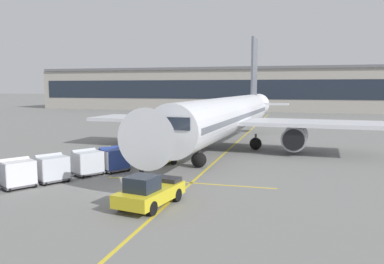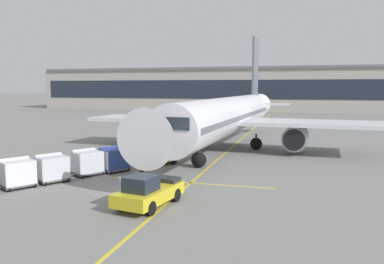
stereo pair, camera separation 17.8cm
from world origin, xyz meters
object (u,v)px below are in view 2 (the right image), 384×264
at_px(baggage_cart_second, 87,162).
at_px(ground_crew_marshaller, 141,162).
at_px(safety_cone_engine_keepout, 161,143).
at_px(safety_cone_nose_mark, 169,144).
at_px(ground_crew_by_carts, 127,155).
at_px(parked_airplane, 228,116).
at_px(ground_crew_by_loader, 110,155).
at_px(baggage_cart_fourth, 17,172).
at_px(baggage_cart_third, 52,168).
at_px(belt_loader, 160,155).
at_px(baggage_cart_lead, 114,159).
at_px(pushback_tug, 148,191).
at_px(safety_cone_wingtip, 155,151).

height_order(baggage_cart_second, ground_crew_marshaller, baggage_cart_second).
xyz_separation_m(safety_cone_engine_keepout, safety_cone_nose_mark, (1.12, -0.71, -0.00)).
bearing_deg(safety_cone_nose_mark, ground_crew_by_carts, -89.08).
bearing_deg(parked_airplane, ground_crew_by_loader, -123.98).
distance_m(parked_airplane, baggage_cart_fourth, 21.78).
distance_m(baggage_cart_second, baggage_cart_third, 2.80).
relative_size(belt_loader, baggage_cart_lead, 1.83).
height_order(baggage_cart_fourth, ground_crew_marshaller, baggage_cart_fourth).
bearing_deg(baggage_cart_lead, safety_cone_engine_keepout, 94.66).
xyz_separation_m(baggage_cart_second, safety_cone_engine_keepout, (0.20, 15.23, -0.70)).
height_order(baggage_cart_fourth, pushback_tug, baggage_cart_fourth).
xyz_separation_m(baggage_cart_lead, baggage_cart_third, (-2.55, -4.18, 0.00)).
bearing_deg(parked_airplane, ground_crew_marshaller, -106.51).
height_order(baggage_cart_second, safety_cone_wingtip, baggage_cart_second).
bearing_deg(baggage_cart_fourth, belt_loader, 57.48).
bearing_deg(ground_crew_by_carts, pushback_tug, -58.70).
distance_m(baggage_cart_second, ground_crew_marshaller, 3.99).
xyz_separation_m(parked_airplane, ground_crew_by_loader, (-7.67, -11.38, -2.47)).
bearing_deg(safety_cone_nose_mark, safety_cone_wingtip, -87.66).
bearing_deg(pushback_tug, ground_crew_by_loader, 127.92).
relative_size(belt_loader, ground_crew_by_carts, 2.88).
bearing_deg(parked_airplane, ground_crew_by_carts, -119.83).
relative_size(baggage_cart_third, ground_crew_by_carts, 1.57).
relative_size(baggage_cart_second, safety_cone_wingtip, 4.39).
bearing_deg(ground_crew_by_carts, baggage_cart_lead, -95.65).
xyz_separation_m(baggage_cart_fourth, safety_cone_engine_keepout, (2.66, 19.65, -0.70)).
bearing_deg(baggage_cart_lead, belt_loader, 56.03).
bearing_deg(baggage_cart_third, baggage_cart_fourth, -122.17).
relative_size(baggage_cart_lead, ground_crew_marshaller, 1.57).
bearing_deg(pushback_tug, baggage_cart_lead, 128.23).
distance_m(pushback_tug, safety_cone_wingtip, 16.64).
relative_size(belt_loader, baggage_cart_third, 1.83).
height_order(ground_crew_by_carts, safety_cone_wingtip, ground_crew_by_carts).
distance_m(baggage_cart_third, baggage_cart_fourth, 2.27).
bearing_deg(belt_loader, ground_crew_by_loader, -150.41).
xyz_separation_m(ground_crew_by_loader, safety_cone_nose_mark, (1.17, 11.28, -0.70)).
distance_m(belt_loader, baggage_cart_lead, 4.34).
relative_size(belt_loader, safety_cone_wingtip, 8.03).
bearing_deg(belt_loader, ground_crew_marshaller, -88.66).
bearing_deg(pushback_tug, safety_cone_wingtip, 110.03).
bearing_deg(baggage_cart_lead, ground_crew_by_loader, 126.39).
height_order(safety_cone_wingtip, safety_cone_nose_mark, safety_cone_wingtip).
height_order(belt_loader, safety_cone_engine_keepout, belt_loader).
xyz_separation_m(ground_crew_by_loader, ground_crew_marshaller, (3.67, -2.12, 0.00)).
height_order(parked_airplane, ground_crew_by_carts, parked_airplane).
height_order(safety_cone_engine_keepout, safety_cone_wingtip, safety_cone_engine_keepout).
bearing_deg(pushback_tug, ground_crew_marshaller, 116.01).
bearing_deg(ground_crew_marshaller, parked_airplane, 73.49).
bearing_deg(safety_cone_nose_mark, baggage_cart_second, -95.20).
xyz_separation_m(pushback_tug, ground_crew_by_carts, (-5.71, 9.39, 0.17)).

